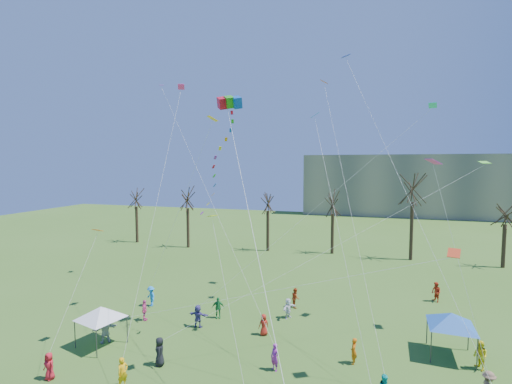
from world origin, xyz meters
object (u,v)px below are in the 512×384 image
(big_box_kite, at_px, (222,165))
(distant_building, at_px, (428,185))
(canopy_tent_white, at_px, (101,313))
(canopy_tent_blue, at_px, (451,320))

(big_box_kite, bearing_deg, distant_building, 70.29)
(big_box_kite, xyz_separation_m, canopy_tent_white, (-7.56, -3.76, -10.21))
(big_box_kite, distance_m, canopy_tent_blue, 18.45)
(canopy_tent_white, height_order, canopy_tent_blue, canopy_tent_blue)
(distant_building, relative_size, big_box_kite, 2.81)
(canopy_tent_white, bearing_deg, distant_building, 66.27)
(distant_building, relative_size, canopy_tent_white, 16.88)
(distant_building, height_order, canopy_tent_blue, distant_building)
(distant_building, xyz_separation_m, canopy_tent_blue, (-10.62, -71.25, -5.01))
(distant_building, height_order, big_box_kite, big_box_kite)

